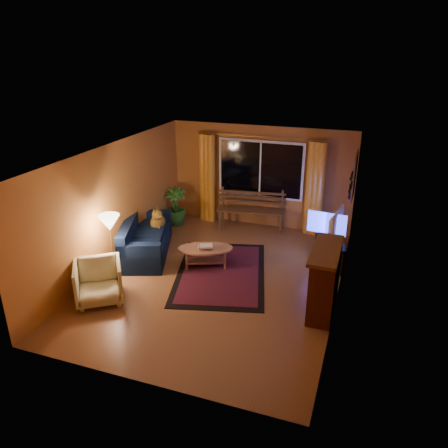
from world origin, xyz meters
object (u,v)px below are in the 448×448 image
(bench, at_px, (251,220))
(coffee_table, at_px, (206,257))
(sofa, at_px, (146,236))
(floor_lamp, at_px, (112,249))
(armchair, at_px, (98,280))
(tv_console, at_px, (329,249))

(bench, relative_size, coffee_table, 1.47)
(sofa, height_order, floor_lamp, floor_lamp)
(floor_lamp, xyz_separation_m, coffee_table, (1.43, 1.17, -0.47))
(bench, xyz_separation_m, floor_lamp, (-1.76, -3.35, 0.43))
(armchair, bearing_deg, floor_lamp, 66.15)
(bench, xyz_separation_m, coffee_table, (-0.33, -2.18, -0.04))
(bench, xyz_separation_m, sofa, (-1.75, -2.09, 0.16))
(sofa, distance_m, tv_console, 3.91)
(bench, distance_m, armchair, 4.36)
(bench, height_order, tv_console, tv_console)
(coffee_table, relative_size, tv_console, 0.84)
(coffee_table, bearing_deg, armchair, -124.84)
(floor_lamp, bearing_deg, bench, 62.25)
(bench, bearing_deg, sofa, -138.52)
(floor_lamp, xyz_separation_m, tv_console, (3.80, 2.23, -0.40))
(armchair, height_order, coffee_table, armchair)
(tv_console, bearing_deg, floor_lamp, -163.74)
(bench, distance_m, floor_lamp, 3.81)
(floor_lamp, bearing_deg, sofa, 89.40)
(bench, height_order, armchair, armchair)
(tv_console, bearing_deg, armchair, -155.58)
(floor_lamp, height_order, tv_console, floor_lamp)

